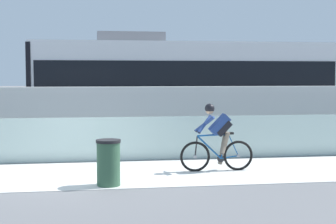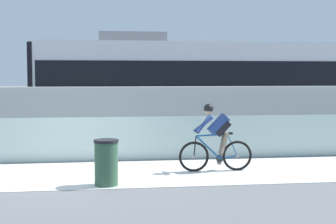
{
  "view_description": "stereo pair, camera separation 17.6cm",
  "coord_description": "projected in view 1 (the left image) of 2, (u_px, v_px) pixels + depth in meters",
  "views": [
    {
      "loc": [
        0.34,
        -11.65,
        2.28
      ],
      "look_at": [
        2.47,
        2.35,
        1.25
      ],
      "focal_mm": 54.46,
      "sensor_mm": 36.0,
      "label": 1
    },
    {
      "loc": [
        0.51,
        -11.68,
        2.28
      ],
      "look_at": [
        2.47,
        2.35,
        1.25
      ],
      "focal_mm": 54.46,
      "sensor_mm": 36.0,
      "label": 2
    }
  ],
  "objects": [
    {
      "name": "trash_bin",
      "position": [
        108.0,
        163.0,
        10.44
      ],
      "size": [
        0.51,
        0.51,
        0.96
      ],
      "color": "#33593F",
      "rests_on": "ground"
    },
    {
      "name": "tram_rail_near",
      "position": [
        81.0,
        141.0,
        17.65
      ],
      "size": [
        32.0,
        0.08,
        0.01
      ],
      "primitive_type": "cube",
      "color": "#595654",
      "rests_on": "ground"
    },
    {
      "name": "ground_plane",
      "position": [
        77.0,
        175.0,
        11.6
      ],
      "size": [
        200.0,
        200.0,
        0.0
      ],
      "primitive_type": "plane",
      "color": "slate"
    },
    {
      "name": "bike_path_deck",
      "position": [
        77.0,
        175.0,
        11.6
      ],
      "size": [
        32.0,
        3.2,
        0.01
      ],
      "primitive_type": "cube",
      "color": "silver",
      "rests_on": "ground"
    },
    {
      "name": "glass_parapet",
      "position": [
        78.0,
        140.0,
        13.39
      ],
      "size": [
        32.0,
        0.05,
        1.17
      ],
      "primitive_type": "cube",
      "color": "#ADC6C1",
      "rests_on": "ground"
    },
    {
      "name": "cyclist_on_bike",
      "position": [
        217.0,
        138.0,
        12.04
      ],
      "size": [
        1.77,
        0.58,
        1.61
      ],
      "color": "black",
      "rests_on": "ground"
    },
    {
      "name": "tram",
      "position": [
        184.0,
        86.0,
        18.78
      ],
      "size": [
        11.06,
        2.54,
        3.81
      ],
      "color": "silver",
      "rests_on": "ground"
    },
    {
      "name": "concrete_barrier_wall",
      "position": [
        79.0,
        119.0,
        15.13
      ],
      "size": [
        32.0,
        0.36,
        1.93
      ],
      "primitive_type": "cube",
      "color": "silver",
      "rests_on": "ground"
    },
    {
      "name": "tram_rail_far",
      "position": [
        82.0,
        136.0,
        19.07
      ],
      "size": [
        32.0,
        0.08,
        0.01
      ],
      "primitive_type": "cube",
      "color": "#595654",
      "rests_on": "ground"
    }
  ]
}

